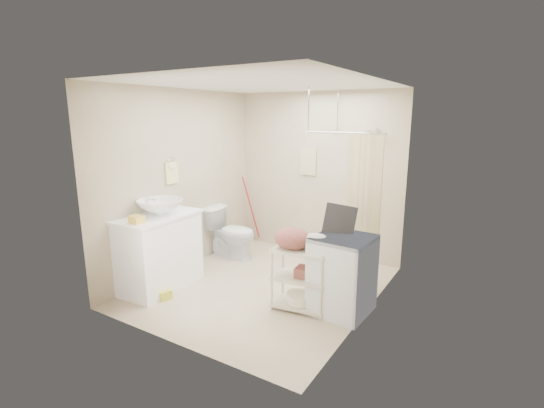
% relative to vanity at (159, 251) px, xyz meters
% --- Properties ---
extents(floor, '(3.20, 3.20, 0.00)m').
position_rel_vanity_xyz_m(floor, '(1.16, 0.71, -0.49)').
color(floor, beige).
rests_on(floor, ground).
extents(ceiling, '(2.80, 3.20, 0.04)m').
position_rel_vanity_xyz_m(ceiling, '(1.16, 0.71, 2.11)').
color(ceiling, silver).
rests_on(ceiling, ground).
extents(wall_back, '(2.80, 0.04, 2.60)m').
position_rel_vanity_xyz_m(wall_back, '(1.16, 2.31, 0.81)').
color(wall_back, '#BEAF93').
rests_on(wall_back, ground).
extents(wall_front, '(2.80, 0.04, 2.60)m').
position_rel_vanity_xyz_m(wall_front, '(1.16, -0.89, 0.81)').
color(wall_front, '#BEAF93').
rests_on(wall_front, ground).
extents(wall_left, '(0.04, 3.20, 2.60)m').
position_rel_vanity_xyz_m(wall_left, '(-0.24, 0.71, 0.81)').
color(wall_left, '#BEAF93').
rests_on(wall_left, ground).
extents(wall_right, '(0.04, 3.20, 2.60)m').
position_rel_vanity_xyz_m(wall_right, '(2.56, 0.71, 0.81)').
color(wall_right, '#BEAF93').
rests_on(wall_right, ground).
extents(vanity, '(0.68, 1.14, 0.98)m').
position_rel_vanity_xyz_m(vanity, '(0.00, 0.00, 0.00)').
color(vanity, white).
rests_on(vanity, ground).
extents(sink, '(0.61, 0.61, 0.20)m').
position_rel_vanity_xyz_m(sink, '(0.04, 0.03, 0.59)').
color(sink, white).
rests_on(sink, vanity).
extents(counter_basket, '(0.17, 0.14, 0.09)m').
position_rel_vanity_xyz_m(counter_basket, '(0.09, -0.40, 0.54)').
color(counter_basket, yellow).
rests_on(counter_basket, vanity).
extents(floor_basket, '(0.32, 0.27, 0.15)m').
position_rel_vanity_xyz_m(floor_basket, '(0.28, -0.23, -0.42)').
color(floor_basket, gold).
rests_on(floor_basket, ground).
extents(toilet, '(0.83, 0.51, 0.81)m').
position_rel_vanity_xyz_m(toilet, '(0.12, 1.39, -0.08)').
color(toilet, silver).
rests_on(toilet, ground).
extents(mop, '(0.13, 0.13, 1.18)m').
position_rel_vanity_xyz_m(mop, '(-0.07, 2.20, 0.10)').
color(mop, '#AB0E1D').
rests_on(mop, ground).
extents(potted_plant_a, '(0.17, 0.12, 0.32)m').
position_rel_vanity_xyz_m(potted_plant_a, '(1.09, 2.12, -0.33)').
color(potted_plant_a, brown).
rests_on(potted_plant_a, ground).
extents(potted_plant_b, '(0.22, 0.19, 0.35)m').
position_rel_vanity_xyz_m(potted_plant_b, '(1.48, 2.08, -0.32)').
color(potted_plant_b, '#99522D').
rests_on(potted_plant_b, ground).
extents(hanging_towel, '(0.28, 0.03, 0.42)m').
position_rel_vanity_xyz_m(hanging_towel, '(1.01, 2.29, 1.01)').
color(hanging_towel, beige).
rests_on(hanging_towel, wall_back).
extents(towel_ring, '(0.04, 0.22, 0.34)m').
position_rel_vanity_xyz_m(towel_ring, '(-0.22, 0.51, 0.98)').
color(towel_ring, '#FEF192').
rests_on(towel_ring, wall_left).
extents(tp_holder, '(0.08, 0.12, 0.14)m').
position_rel_vanity_xyz_m(tp_holder, '(-0.20, 0.76, 0.23)').
color(tp_holder, silver).
rests_on(tp_holder, wall_left).
extents(shower, '(1.10, 1.10, 2.10)m').
position_rel_vanity_xyz_m(shower, '(2.01, 1.76, 0.56)').
color(shower, silver).
rests_on(shower, ground).
extents(shampoo_bottle_a, '(0.12, 0.12, 0.26)m').
position_rel_vanity_xyz_m(shampoo_bottle_a, '(1.75, 2.23, 0.96)').
color(shampoo_bottle_a, silver).
rests_on(shampoo_bottle_a, shower).
extents(shampoo_bottle_b, '(0.11, 0.11, 0.18)m').
position_rel_vanity_xyz_m(shampoo_bottle_b, '(1.88, 2.23, 0.92)').
color(shampoo_bottle_b, '#4960B3').
rests_on(shampoo_bottle_b, shower).
extents(washing_machine, '(0.65, 0.67, 0.90)m').
position_rel_vanity_xyz_m(washing_machine, '(2.30, 0.62, -0.04)').
color(washing_machine, silver).
rests_on(washing_machine, ground).
extents(laundry_rack, '(0.68, 0.45, 0.89)m').
position_rel_vanity_xyz_m(laundry_rack, '(1.87, 0.42, -0.05)').
color(laundry_rack, beige).
rests_on(laundry_rack, ground).
extents(ironing_board, '(0.38, 0.22, 1.28)m').
position_rel_vanity_xyz_m(ironing_board, '(2.17, 0.62, 0.15)').
color(ironing_board, black).
rests_on(ironing_board, ground).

